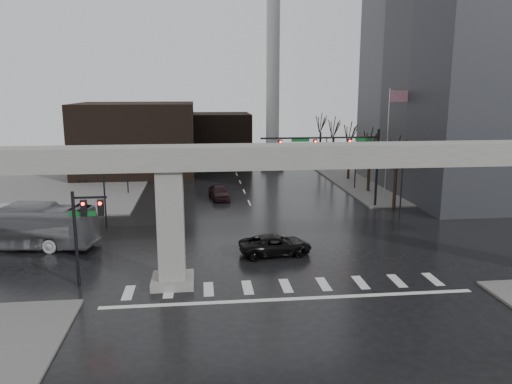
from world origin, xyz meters
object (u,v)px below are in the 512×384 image
pickup_truck (276,245)px  far_car (219,192)px  signal_mast_arm (341,151)px  city_bus (15,226)px

pickup_truck → far_car: (-3.39, 19.20, 0.06)m
signal_mast_arm → far_car: 14.18m
signal_mast_arm → city_bus: (-28.33, -9.87, -4.11)m
signal_mast_arm → pickup_truck: bearing=-122.3°
city_bus → pickup_truck: bearing=-90.6°
signal_mast_arm → city_bus: size_ratio=0.99×
signal_mast_arm → far_car: size_ratio=2.60×
pickup_truck → city_bus: city_bus is taller
far_car → pickup_truck: bearing=-88.3°
signal_mast_arm → pickup_truck: 17.16m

